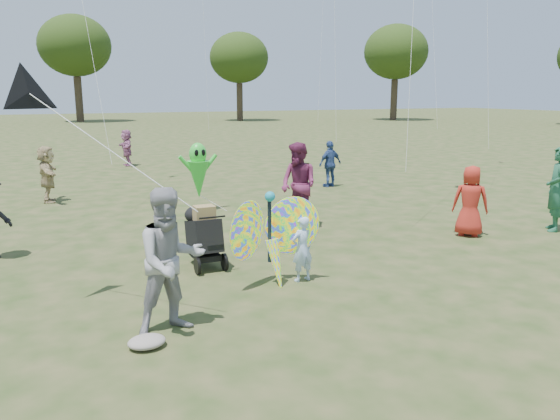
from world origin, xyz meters
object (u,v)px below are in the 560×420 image
(crowd_c, at_px, (330,164))
(crowd_j, at_px, (127,148))
(alien_kite, at_px, (198,173))
(crowd_a, at_px, (470,201))
(crowd_f, at_px, (557,189))
(crowd_e, at_px, (299,185))
(crowd_d, at_px, (47,174))
(adult_man, at_px, (171,261))
(butterfly_kite, at_px, (272,239))
(child_girl, at_px, (302,249))
(jogging_stroller, at_px, (203,232))

(crowd_c, distance_m, crowd_j, 9.50)
(crowd_j, height_order, alien_kite, alien_kite)
(crowd_a, distance_m, crowd_f, 2.07)
(alien_kite, bearing_deg, crowd_e, -60.06)
(crowd_c, bearing_deg, alien_kite, 8.75)
(crowd_e, height_order, crowd_f, crowd_e)
(crowd_d, xyz_separation_m, crowd_e, (4.95, -5.46, 0.17))
(adult_man, height_order, crowd_d, adult_man)
(crowd_a, xyz_separation_m, crowd_c, (0.50, 6.60, -0.01))
(adult_man, distance_m, crowd_a, 7.14)
(crowd_d, xyz_separation_m, crowd_f, (9.83, -8.21, 0.14))
(crowd_c, height_order, crowd_d, crowd_d)
(crowd_d, xyz_separation_m, alien_kite, (3.44, -2.83, 0.19))
(crowd_a, distance_m, alien_kite, 6.59)
(crowd_j, bearing_deg, butterfly_kite, -1.66)
(crowd_e, relative_size, crowd_j, 1.27)
(crowd_e, distance_m, alien_kite, 3.03)
(child_girl, xyz_separation_m, crowd_e, (1.64, 3.30, 0.42))
(child_girl, bearing_deg, butterfly_kite, -13.55)
(butterfly_kite, bearing_deg, crowd_f, 4.07)
(crowd_e, bearing_deg, crowd_d, -155.24)
(butterfly_kite, bearing_deg, crowd_e, 56.66)
(crowd_f, distance_m, butterfly_kite, 7.04)
(child_girl, height_order, crowd_a, crowd_a)
(crowd_e, bearing_deg, crowd_f, 43.07)
(crowd_a, relative_size, crowd_e, 0.79)
(crowd_a, height_order, crowd_c, crowd_a)
(child_girl, height_order, adult_man, adult_man)
(alien_kite, bearing_deg, butterfly_kite, -96.10)
(crowd_c, relative_size, butterfly_kite, 0.85)
(crowd_j, bearing_deg, alien_kite, 0.80)
(crowd_f, relative_size, jogging_stroller, 1.69)
(crowd_e, bearing_deg, adult_man, -60.48)
(crowd_a, height_order, butterfly_kite, butterfly_kite)
(crowd_c, distance_m, crowd_e, 5.47)
(adult_man, xyz_separation_m, alien_kite, (2.48, 6.90, 0.05))
(jogging_stroller, bearing_deg, crowd_a, -2.93)
(jogging_stroller, bearing_deg, adult_man, -114.74)
(jogging_stroller, xyz_separation_m, butterfly_kite, (0.69, -1.37, 0.12))
(crowd_d, bearing_deg, child_girl, -155.49)
(crowd_a, bearing_deg, crowd_e, 5.27)
(child_girl, relative_size, crowd_a, 0.71)
(crowd_f, relative_size, butterfly_kite, 1.06)
(crowd_a, xyz_separation_m, jogging_stroller, (-5.69, 0.41, -0.13))
(adult_man, bearing_deg, crowd_c, 42.57)
(crowd_d, bearing_deg, crowd_j, -22.00)
(crowd_a, distance_m, jogging_stroller, 5.71)
(crowd_j, bearing_deg, crowd_d, -25.42)
(crowd_d, distance_m, crowd_f, 12.81)
(crowd_e, xyz_separation_m, jogging_stroller, (-2.83, -1.88, -0.34))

